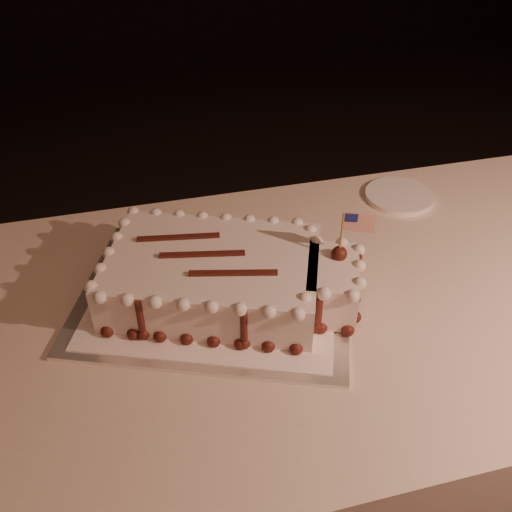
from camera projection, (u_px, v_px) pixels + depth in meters
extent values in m
cube|color=beige|center=(322.00, 415.00, 1.31)|extent=(2.40, 0.80, 0.75)
cube|color=white|center=(215.00, 296.00, 1.07)|extent=(0.60, 0.53, 0.01)
cube|color=white|center=(215.00, 294.00, 1.06)|extent=(0.54, 0.48, 0.00)
cube|color=silver|center=(213.00, 276.00, 1.04)|extent=(0.44, 0.37, 0.09)
cube|color=silver|center=(332.00, 285.00, 1.02)|extent=(0.13, 0.17, 0.09)
sphere|color=#4F1A13|center=(107.00, 331.00, 0.98)|extent=(0.02, 0.02, 0.02)
sphere|color=#4F1A13|center=(134.00, 334.00, 0.97)|extent=(0.02, 0.02, 0.02)
sphere|color=#4F1A13|center=(160.00, 336.00, 0.97)|extent=(0.02, 0.02, 0.02)
sphere|color=#4F1A13|center=(187.00, 339.00, 0.96)|extent=(0.02, 0.02, 0.02)
sphere|color=#4F1A13|center=(214.00, 341.00, 0.96)|extent=(0.02, 0.02, 0.02)
sphere|color=#4F1A13|center=(241.00, 344.00, 0.96)|extent=(0.02, 0.02, 0.02)
sphere|color=#4F1A13|center=(268.00, 346.00, 0.95)|extent=(0.02, 0.02, 0.02)
sphere|color=#4F1A13|center=(296.00, 349.00, 0.95)|extent=(0.02, 0.02, 0.02)
sphere|color=#4F1A13|center=(303.00, 333.00, 0.98)|extent=(0.02, 0.02, 0.02)
sphere|color=#4F1A13|center=(321.00, 328.00, 0.99)|extent=(0.02, 0.02, 0.02)
sphere|color=#4F1A13|center=(348.00, 330.00, 0.98)|extent=(0.02, 0.02, 0.02)
sphere|color=#4F1A13|center=(355.00, 317.00, 1.01)|extent=(0.02, 0.02, 0.02)
sphere|color=#4F1A13|center=(354.00, 299.00, 1.04)|extent=(0.02, 0.02, 0.02)
sphere|color=#4F1A13|center=(354.00, 283.00, 1.08)|extent=(0.02, 0.02, 0.02)
sphere|color=#4F1A13|center=(338.00, 276.00, 1.09)|extent=(0.02, 0.02, 0.02)
sphere|color=#4F1A13|center=(314.00, 274.00, 1.10)|extent=(0.02, 0.02, 0.02)
sphere|color=#4F1A13|center=(308.00, 263.00, 1.13)|extent=(0.02, 0.02, 0.02)
sphere|color=#4F1A13|center=(295.00, 256.00, 1.14)|extent=(0.02, 0.02, 0.02)
sphere|color=#4F1A13|center=(273.00, 254.00, 1.15)|extent=(0.02, 0.02, 0.02)
sphere|color=#4F1A13|center=(250.00, 252.00, 1.15)|extent=(0.02, 0.02, 0.02)
sphere|color=#4F1A13|center=(227.00, 251.00, 1.16)|extent=(0.02, 0.02, 0.02)
sphere|color=#4F1A13|center=(205.00, 249.00, 1.16)|extent=(0.02, 0.02, 0.02)
sphere|color=#4F1A13|center=(182.00, 247.00, 1.17)|extent=(0.02, 0.02, 0.02)
sphere|color=#4F1A13|center=(160.00, 246.00, 1.17)|extent=(0.02, 0.02, 0.02)
sphere|color=#4F1A13|center=(138.00, 244.00, 1.17)|extent=(0.02, 0.02, 0.02)
sphere|color=#4F1A13|center=(130.00, 256.00, 1.14)|extent=(0.02, 0.02, 0.02)
sphere|color=#4F1A13|center=(123.00, 270.00, 1.11)|extent=(0.02, 0.02, 0.02)
sphere|color=#4F1A13|center=(115.00, 286.00, 1.07)|extent=(0.02, 0.02, 0.02)
sphere|color=#4F1A13|center=(107.00, 303.00, 1.03)|extent=(0.02, 0.02, 0.02)
sphere|color=#4F1A13|center=(99.00, 321.00, 1.00)|extent=(0.02, 0.02, 0.02)
sphere|color=silver|center=(100.00, 297.00, 0.93)|extent=(0.02, 0.02, 0.02)
sphere|color=silver|center=(127.00, 300.00, 0.93)|extent=(0.02, 0.02, 0.02)
sphere|color=silver|center=(155.00, 302.00, 0.92)|extent=(0.02, 0.02, 0.02)
sphere|color=silver|center=(183.00, 305.00, 0.92)|extent=(0.02, 0.02, 0.02)
sphere|color=silver|center=(211.00, 307.00, 0.91)|extent=(0.02, 0.02, 0.02)
sphere|color=silver|center=(240.00, 309.00, 0.91)|extent=(0.02, 0.02, 0.02)
sphere|color=silver|center=(269.00, 312.00, 0.90)|extent=(0.02, 0.02, 0.02)
sphere|color=silver|center=(298.00, 314.00, 0.90)|extent=(0.02, 0.02, 0.02)
sphere|color=silver|center=(305.00, 299.00, 0.93)|extent=(0.02, 0.02, 0.02)
sphere|color=silver|center=(324.00, 294.00, 0.94)|extent=(0.02, 0.02, 0.02)
sphere|color=silver|center=(352.00, 296.00, 0.93)|extent=(0.02, 0.02, 0.02)
sphere|color=silver|center=(360.00, 283.00, 0.96)|extent=(0.02, 0.02, 0.02)
sphere|color=silver|center=(359.00, 266.00, 0.99)|extent=(0.02, 0.02, 0.02)
sphere|color=silver|center=(359.00, 250.00, 1.03)|extent=(0.02, 0.02, 0.02)
sphere|color=silver|center=(342.00, 243.00, 1.04)|extent=(0.02, 0.02, 0.02)
sphere|color=silver|center=(317.00, 242.00, 1.05)|extent=(0.02, 0.02, 0.02)
sphere|color=silver|center=(311.00, 230.00, 1.08)|extent=(0.02, 0.02, 0.02)
sphere|color=silver|center=(297.00, 224.00, 1.09)|extent=(0.02, 0.02, 0.02)
sphere|color=silver|center=(273.00, 222.00, 1.10)|extent=(0.02, 0.02, 0.02)
sphere|color=silver|center=(249.00, 220.00, 1.10)|extent=(0.02, 0.02, 0.02)
sphere|color=silver|center=(226.00, 219.00, 1.11)|extent=(0.02, 0.02, 0.02)
sphere|color=silver|center=(202.00, 217.00, 1.11)|extent=(0.02, 0.02, 0.02)
sphere|color=silver|center=(179.00, 215.00, 1.12)|extent=(0.02, 0.02, 0.02)
sphere|color=silver|center=(156.00, 214.00, 1.12)|extent=(0.02, 0.02, 0.02)
sphere|color=silver|center=(133.00, 212.00, 1.13)|extent=(0.02, 0.02, 0.02)
sphere|color=silver|center=(124.00, 224.00, 1.09)|extent=(0.02, 0.02, 0.02)
sphere|color=silver|center=(117.00, 238.00, 1.06)|extent=(0.02, 0.02, 0.02)
sphere|color=silver|center=(109.00, 253.00, 1.02)|extent=(0.02, 0.02, 0.02)
sphere|color=silver|center=(100.00, 269.00, 0.99)|extent=(0.02, 0.02, 0.02)
sphere|color=silver|center=(91.00, 287.00, 0.95)|extent=(0.02, 0.02, 0.02)
cylinder|color=#4F1A13|center=(141.00, 319.00, 0.95)|extent=(0.01, 0.01, 0.08)
sphere|color=#4F1A13|center=(143.00, 334.00, 0.97)|extent=(0.02, 0.02, 0.02)
cylinder|color=#4F1A13|center=(244.00, 328.00, 0.93)|extent=(0.01, 0.01, 0.08)
sphere|color=#4F1A13|center=(244.00, 343.00, 0.95)|extent=(0.02, 0.02, 0.02)
cylinder|color=#4F1A13|center=(319.00, 312.00, 0.96)|extent=(0.01, 0.01, 0.08)
sphere|color=#4F1A13|center=(317.00, 327.00, 0.98)|extent=(0.02, 0.02, 0.02)
cylinder|color=#4F1A13|center=(356.00, 274.00, 1.04)|extent=(0.01, 0.01, 0.08)
sphere|color=#4F1A13|center=(354.00, 288.00, 1.06)|extent=(0.02, 0.02, 0.02)
cylinder|color=#4F1A13|center=(310.00, 242.00, 1.12)|extent=(0.01, 0.01, 0.08)
sphere|color=#4F1A13|center=(309.00, 257.00, 1.14)|extent=(0.02, 0.02, 0.02)
cylinder|color=#4F1A13|center=(224.00, 235.00, 1.13)|extent=(0.01, 0.01, 0.08)
sphere|color=#4F1A13|center=(224.00, 250.00, 1.16)|extent=(0.02, 0.02, 0.02)
cylinder|color=#4F1A13|center=(139.00, 229.00, 1.15)|extent=(0.01, 0.01, 0.08)
sphere|color=#4F1A13|center=(141.00, 243.00, 1.17)|extent=(0.02, 0.02, 0.02)
cylinder|color=#4F1A13|center=(107.00, 281.00, 1.03)|extent=(0.01, 0.01, 0.08)
sphere|color=#4F1A13|center=(110.00, 296.00, 1.05)|extent=(0.02, 0.02, 0.02)
cube|color=#4F1A13|center=(178.00, 237.00, 1.05)|extent=(0.15, 0.04, 0.01)
cube|color=#4F1A13|center=(202.00, 254.00, 1.01)|extent=(0.15, 0.04, 0.01)
cube|color=#4F1A13|center=(233.00, 273.00, 0.97)|extent=(0.15, 0.05, 0.01)
sphere|color=#4F1A13|center=(339.00, 254.00, 1.00)|extent=(0.03, 0.03, 0.03)
cylinder|color=tan|center=(341.00, 238.00, 0.98)|extent=(0.00, 0.00, 0.11)
cube|color=red|center=(360.00, 223.00, 0.96)|extent=(0.05, 0.02, 0.04)
cube|color=navy|center=(351.00, 217.00, 0.95)|extent=(0.02, 0.01, 0.02)
cylinder|color=white|center=(399.00, 196.00, 1.34)|extent=(0.16, 0.16, 0.01)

